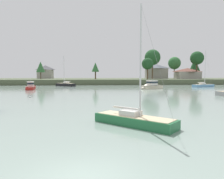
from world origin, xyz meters
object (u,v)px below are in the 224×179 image
at_px(sailboat_green, 134,122).
at_px(sailboat_black, 65,85).
at_px(mooring_buoy_white, 30,97).
at_px(cruiser_red, 31,88).
at_px(cruiser_cream, 150,87).
at_px(sailboat_skyblue, 203,86).

xyz_separation_m(sailboat_green, sailboat_black, (-13.97, 60.36, 0.06)).
bearing_deg(mooring_buoy_white, sailboat_black, 89.31).
distance_m(cruiser_red, sailboat_black, 18.62).
distance_m(sailboat_green, sailboat_black, 61.95).
bearing_deg(mooring_buoy_white, cruiser_cream, 39.14).
bearing_deg(sailboat_black, sailboat_green, -76.97).
bearing_deg(cruiser_red, cruiser_cream, 0.62).
height_order(cruiser_red, sailboat_skyblue, sailboat_skyblue).
bearing_deg(sailboat_skyblue, cruiser_red, -171.82).
height_order(cruiser_red, mooring_buoy_white, cruiser_red).
height_order(sailboat_green, sailboat_skyblue, sailboat_skyblue).
bearing_deg(sailboat_skyblue, sailboat_black, 168.31).
bearing_deg(sailboat_green, sailboat_black, 103.03).
xyz_separation_m(cruiser_red, cruiser_cream, (33.58, 0.36, 0.07)).
height_order(cruiser_red, sailboat_black, sailboat_black).
relative_size(sailboat_green, sailboat_skyblue, 0.75).
xyz_separation_m(sailboat_green, cruiser_cream, (12.74, 43.42, 0.38)).
bearing_deg(cruiser_red, sailboat_green, -64.17).
relative_size(sailboat_green, sailboat_black, 0.82).
bearing_deg(cruiser_cream, sailboat_skyblue, 20.24).
bearing_deg(sailboat_black, mooring_buoy_white, -90.69).
bearing_deg(sailboat_skyblue, sailboat_green, -122.70).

